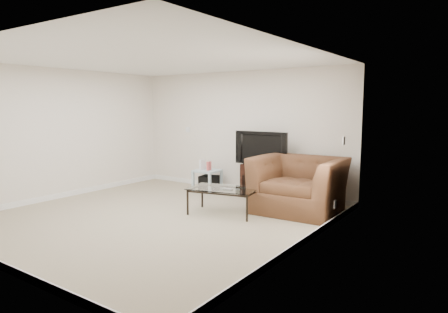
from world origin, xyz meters
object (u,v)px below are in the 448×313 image
Objects in this scene: tv_stand at (264,180)px; subwoofer at (209,184)px; side_table at (207,181)px; television at (264,148)px; coffee_table at (223,201)px; recliner at (299,175)px.

tv_stand is 2.33× the size of subwoofer.
tv_stand is 1.25m from side_table.
coffee_table is (0.06, -1.47, -0.76)m from television.
recliner is at bearing 41.85° from coffee_table.
side_table is at bearing 167.00° from recliner.
recliner reaches higher than subwoofer.
tv_stand is at bearing 145.24° from recliner.
side_table is at bearing -172.20° from tv_stand.
tv_stand is at bearing 9.94° from subwoofer.
side_table is 0.43× the size of coffee_table.
television is 3.08× the size of subwoofer.
tv_stand is 0.55× the size of recliner.
tv_stand is 1.25m from recliner.
television is 2.19× the size of side_table.
subwoofer is (-1.20, -0.18, -0.82)m from television.
subwoofer is at bearing -172.87° from tv_stand.
recliner is 1.29× the size of coffee_table.
recliner reaches higher than tv_stand.
subwoofer is (0.03, 0.02, -0.07)m from side_table.
coffee_table is (0.06, -1.50, -0.11)m from tv_stand.
side_table is 1.82m from coffee_table.
television reaches higher than tv_stand.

